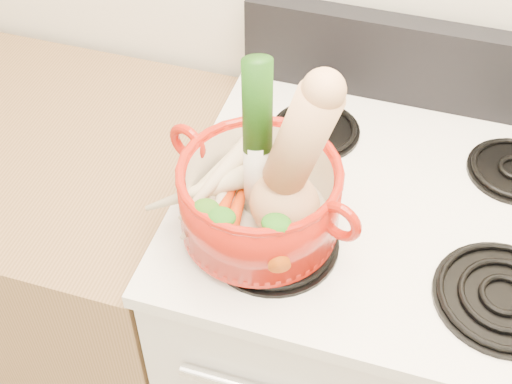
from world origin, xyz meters
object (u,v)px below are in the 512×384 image
(dutch_oven, at_px, (260,199))
(squash, at_px, (286,161))
(leek, at_px, (256,138))
(stove_body, at_px, (369,348))

(dutch_oven, xyz_separation_m, squash, (0.04, -0.01, 0.11))
(squash, bearing_deg, leek, 165.05)
(squash, relative_size, leek, 0.97)
(leek, bearing_deg, stove_body, 3.22)
(dutch_oven, height_order, squash, squash)
(stove_body, xyz_separation_m, squash, (-0.18, -0.15, 0.68))
(stove_body, xyz_separation_m, leek, (-0.23, -0.12, 0.69))
(squash, bearing_deg, dutch_oven, -178.78)
(squash, bearing_deg, stove_body, 54.39)
(stove_body, bearing_deg, dutch_oven, -147.47)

